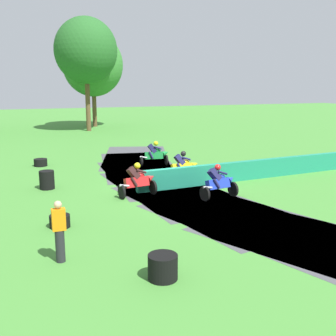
# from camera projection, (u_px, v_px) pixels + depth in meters

# --- Properties ---
(ground_plane) EXTENTS (120.00, 120.00, 0.00)m
(ground_plane) POSITION_uv_depth(u_px,v_px,m) (168.00, 189.00, 17.87)
(ground_plane) COLOR #428433
(track_asphalt) EXTENTS (8.15, 25.08, 0.01)m
(track_asphalt) POSITION_uv_depth(u_px,v_px,m) (183.00, 187.00, 18.18)
(track_asphalt) COLOR #47474C
(track_asphalt) RESTS_ON ground
(safety_barrier) EXTENTS (13.78, 1.49, 0.90)m
(safety_barrier) POSITION_uv_depth(u_px,v_px,m) (269.00, 168.00, 20.06)
(safety_barrier) COLOR #1E8466
(safety_barrier) RESTS_ON ground
(motorcycle_lead_green) EXTENTS (1.71, 0.91, 1.43)m
(motorcycle_lead_green) POSITION_uv_depth(u_px,v_px,m) (155.00, 154.00, 22.69)
(motorcycle_lead_green) COLOR black
(motorcycle_lead_green) RESTS_ON ground
(motorcycle_chase_yellow) EXTENTS (1.69, 0.83, 1.43)m
(motorcycle_chase_yellow) POSITION_uv_depth(u_px,v_px,m) (183.00, 166.00, 19.51)
(motorcycle_chase_yellow) COLOR black
(motorcycle_chase_yellow) RESTS_ON ground
(motorcycle_trailing_red) EXTENTS (1.67, 0.99, 1.42)m
(motorcycle_trailing_red) POSITION_uv_depth(u_px,v_px,m) (138.00, 180.00, 16.71)
(motorcycle_trailing_red) COLOR black
(motorcycle_trailing_red) RESTS_ON ground
(motorcycle_fourth_blue) EXTENTS (1.67, 1.01, 1.42)m
(motorcycle_fourth_blue) POSITION_uv_depth(u_px,v_px,m) (219.00, 182.00, 16.44)
(motorcycle_fourth_blue) COLOR black
(motorcycle_fourth_blue) RESTS_ON ground
(tire_stack_near) EXTENTS (0.72, 0.72, 0.40)m
(tire_stack_near) POSITION_uv_depth(u_px,v_px,m) (41.00, 162.00, 22.73)
(tire_stack_near) COLOR black
(tire_stack_near) RESTS_ON ground
(tire_stack_mid_a) EXTENTS (0.64, 0.64, 0.80)m
(tire_stack_mid_a) POSITION_uv_depth(u_px,v_px,m) (47.00, 180.00, 17.80)
(tire_stack_mid_a) COLOR black
(tire_stack_mid_a) RESTS_ON ground
(tire_stack_mid_b) EXTENTS (0.65, 0.65, 0.40)m
(tire_stack_mid_b) POSITION_uv_depth(u_px,v_px,m) (60.00, 221.00, 13.11)
(tire_stack_mid_b) COLOR black
(tire_stack_mid_b) RESTS_ON ground
(tire_stack_far) EXTENTS (0.71, 0.71, 0.60)m
(tire_stack_far) POSITION_uv_depth(u_px,v_px,m) (163.00, 267.00, 9.63)
(tire_stack_far) COLOR black
(tire_stack_far) RESTS_ON ground
(track_marshal) EXTENTS (0.34, 0.24, 1.63)m
(track_marshal) POSITION_uv_depth(u_px,v_px,m) (59.00, 232.00, 10.46)
(track_marshal) COLOR #232328
(track_marshal) RESTS_ON ground
(tree_far_left) EXTENTS (5.78, 5.78, 10.47)m
(tree_far_left) POSITION_uv_depth(u_px,v_px,m) (86.00, 51.00, 37.87)
(tree_far_left) COLOR brown
(tree_far_left) RESTS_ON ground
(tree_behind_barrier) EXTENTS (6.12, 6.12, 9.53)m
(tree_behind_barrier) POSITION_uv_depth(u_px,v_px,m) (93.00, 65.00, 41.99)
(tree_behind_barrier) COLOR brown
(tree_behind_barrier) RESTS_ON ground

